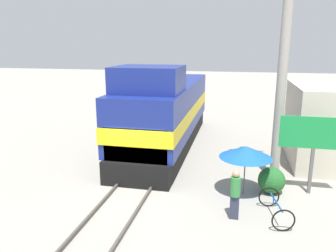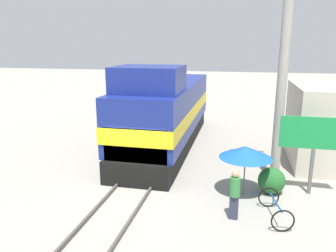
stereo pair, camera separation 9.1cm
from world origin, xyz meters
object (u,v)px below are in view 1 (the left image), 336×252
locomotive (165,113)px  utility_pole (285,41)px  person_bystander (235,193)px  bicycle (276,208)px  vendor_umbrella (246,152)px  billboard_sign (315,137)px

locomotive → utility_pole: 7.58m
locomotive → person_bystander: bearing=-60.8°
person_bystander → bicycle: 1.49m
locomotive → vendor_umbrella: 6.78m
locomotive → vendor_umbrella: (4.33, -5.21, -0.25)m
locomotive → utility_pole: size_ratio=1.06×
billboard_sign → bicycle: size_ratio=1.72×
locomotive → bicycle: bearing=-52.0°
vendor_umbrella → bicycle: bearing=-58.1°
person_bystander → utility_pole: bearing=67.1°
person_bystander → bicycle: bearing=13.0°
utility_pole → person_bystander: size_ratio=6.67×
locomotive → bicycle: 8.85m
bicycle → vendor_umbrella: bearing=-69.1°
vendor_umbrella → utility_pole: bearing=55.4°
billboard_sign → person_bystander: bearing=-137.5°
utility_pole → locomotive: bearing=149.5°
utility_pole → person_bystander: (-1.63, -3.86, -4.86)m
billboard_sign → utility_pole: bearing=133.6°
vendor_umbrella → bicycle: vendor_umbrella is taller
vendor_umbrella → billboard_sign: billboard_sign is taller
person_bystander → locomotive: bearing=119.2°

